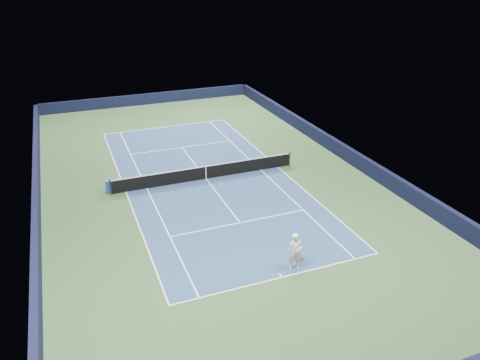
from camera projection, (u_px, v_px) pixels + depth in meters
name	position (u px, v px, depth m)	size (l,w,h in m)	color
ground	(206.00, 179.00, 32.27)	(40.00, 40.00, 0.00)	#2D4A28
wall_far	(148.00, 99.00, 48.71)	(22.00, 0.35, 1.10)	black
wall_right	(341.00, 150.00, 35.61)	(0.35, 40.00, 1.10)	black
wall_left	(36.00, 198.00, 28.45)	(0.35, 40.00, 1.10)	black
court_surface	(206.00, 179.00, 32.27)	(10.97, 23.77, 0.01)	navy
baseline_far	(166.00, 127.00, 42.26)	(10.97, 0.08, 0.00)	white
baseline_near	(282.00, 277.00, 22.27)	(10.97, 0.08, 0.00)	white
sideline_doubles_right	(278.00, 167.00, 34.08)	(0.08, 23.77, 0.00)	white
sideline_doubles_left	(126.00, 192.00, 30.45)	(0.08, 23.77, 0.00)	white
sideline_singles_right	(261.00, 170.00, 33.62)	(0.08, 23.77, 0.00)	white
sideline_singles_left	(147.00, 188.00, 30.90)	(0.08, 23.77, 0.00)	white
service_line_far	(182.00, 147.00, 37.65)	(8.23, 0.08, 0.00)	white
service_line_near	(240.00, 223.00, 26.88)	(8.23, 0.08, 0.00)	white
center_service_line	(206.00, 179.00, 32.26)	(0.08, 12.80, 0.00)	white
center_mark_far	(167.00, 127.00, 42.14)	(0.08, 0.30, 0.00)	white
center_mark_near	(281.00, 276.00, 22.39)	(0.08, 0.30, 0.00)	white
tennis_net	(206.00, 172.00, 32.05)	(12.90, 0.10, 1.07)	black
sponsor_cube	(110.00, 186.00, 30.28)	(0.58, 0.49, 0.84)	#1C44AD
tennis_player	(295.00, 252.00, 22.53)	(0.87, 1.32, 1.94)	white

